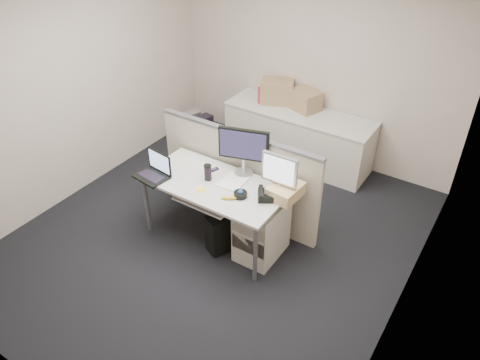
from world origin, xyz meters
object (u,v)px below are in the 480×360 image
Objects in this scene: desk_phone at (269,195)px; laptop at (150,167)px; monitor_main at (244,152)px; desk at (215,188)px.

laptop is at bearing 164.44° from desk_phone.
desk_phone is at bearing -45.17° from monitor_main.
monitor_main is at bearing 64.89° from desk.
desk_phone is (1.22, 0.36, -0.09)m from laptop.
desk is 0.48m from monitor_main.
laptop is (-0.62, -0.28, 0.19)m from desk.
desk is 2.82× the size of monitor_main.
laptop is at bearing -155.70° from desk.
monitor_main is 2.46× the size of desk_phone.
monitor_main reaches higher than laptop.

